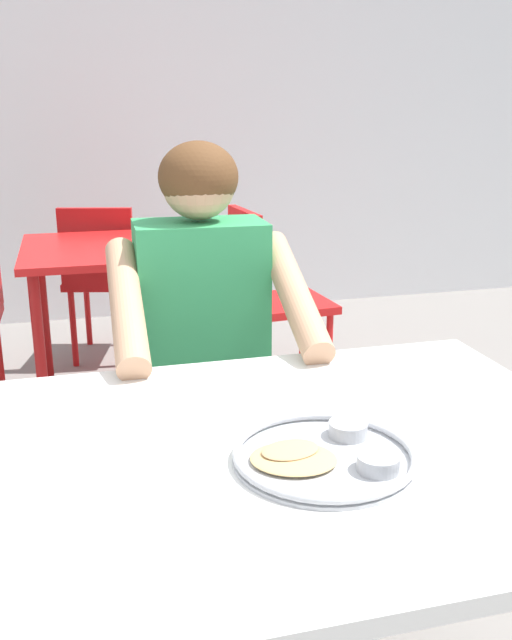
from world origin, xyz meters
TOP-DOWN VIEW (x-y plane):
  - back_wall at (0.00, 3.49)m, footprint 12.00×0.12m
  - table_foreground at (0.04, 0.01)m, footprint 1.19×0.87m
  - thali_tray at (0.10, -0.06)m, footprint 0.30×0.30m
  - chair_foreground at (0.05, 0.88)m, footprint 0.40×0.42m
  - diner_foreground at (0.05, 0.66)m, footprint 0.50×0.56m
  - table_background_red at (-0.08, 2.01)m, footprint 0.80×0.77m
  - chair_red_right at (0.59, 2.00)m, footprint 0.45×0.43m
  - chair_red_far at (-0.12, 2.61)m, footprint 0.48×0.51m

SIDE VIEW (x-z plane):
  - chair_foreground at x=0.05m, z-range 0.07..0.89m
  - chair_red_far at x=-0.12m, z-range 0.07..0.90m
  - chair_red_right at x=0.59m, z-range 0.06..0.92m
  - table_background_red at x=-0.08m, z-range 0.27..1.00m
  - table_foreground at x=0.04m, z-range 0.30..1.05m
  - diner_foreground at x=0.05m, z-range 0.12..1.34m
  - thali_tray at x=0.10m, z-range 0.74..0.78m
  - back_wall at x=0.00m, z-range 0.00..3.40m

